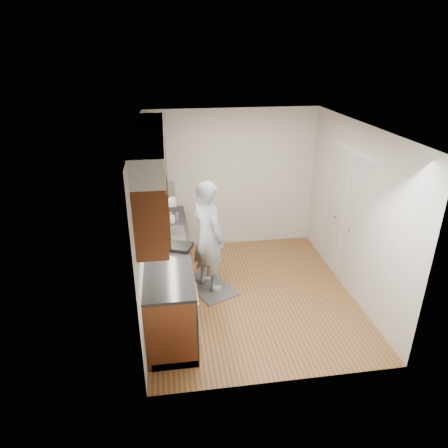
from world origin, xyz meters
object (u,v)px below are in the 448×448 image
object	(u,v)px
soap_bottle_a	(163,219)
steel_can	(177,217)
person	(208,229)
soda_can	(168,220)
soap_bottle_b	(172,217)
dish_rack	(179,247)

from	to	relation	value
soap_bottle_a	steel_can	world-z (taller)	soap_bottle_a
steel_can	person	bearing A→B (deg)	-48.99
steel_can	soda_can	bearing A→B (deg)	-143.23
soap_bottle_b	steel_can	size ratio (longest dim) A/B	1.34
soap_bottle_b	dish_rack	distance (m)	0.89
soda_can	steel_can	size ratio (longest dim) A/B	0.99
person	soda_can	xyz separation A→B (m)	(-0.58, 0.39, 0.01)
dish_rack	soap_bottle_a	bearing A→B (deg)	128.23
soap_bottle_b	person	bearing A→B (deg)	-39.76
soap_bottle_b	soda_can	bearing A→B (deg)	-145.73
person	steel_can	size ratio (longest dim) A/B	15.55
soap_bottle_b	soda_can	size ratio (longest dim) A/B	1.36
soap_bottle_a	steel_can	distance (m)	0.33
person	steel_can	bearing A→B (deg)	8.57
person	steel_can	distance (m)	0.66
person	steel_can	xyz separation A→B (m)	(-0.43, 0.50, 0.01)
soap_bottle_b	steel_can	xyz separation A→B (m)	(0.08, 0.07, -0.02)
person	soap_bottle_b	xyz separation A→B (m)	(-0.52, 0.43, 0.04)
soda_can	steel_can	xyz separation A→B (m)	(0.15, 0.11, 0.00)
soap_bottle_b	soda_can	world-z (taller)	soap_bottle_b
person	soda_can	world-z (taller)	person
soap_bottle_a	soda_can	world-z (taller)	soap_bottle_a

